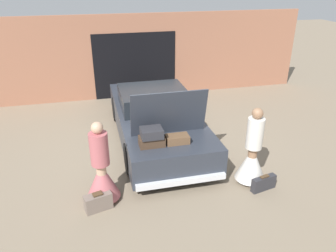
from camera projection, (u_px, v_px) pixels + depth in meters
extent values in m
plane|color=#7F705B|center=(156.00, 139.00, 8.67)|extent=(40.00, 40.00, 0.00)
cube|color=#9E664C|center=(135.00, 56.00, 11.11)|extent=(12.00, 0.12, 2.80)
cube|color=black|center=(135.00, 66.00, 11.17)|extent=(2.80, 0.02, 2.20)
cube|color=#2D333D|center=(156.00, 121.00, 8.46)|extent=(1.92, 4.79, 0.64)
cube|color=#1E2328|center=(153.00, 98.00, 8.48)|extent=(1.69, 1.53, 0.45)
cylinder|color=black|center=(116.00, 109.00, 9.63)|extent=(0.18, 0.69, 0.69)
cylinder|color=black|center=(174.00, 104.00, 10.02)|extent=(0.18, 0.69, 0.69)
cylinder|color=black|center=(129.00, 159.00, 7.07)|extent=(0.18, 0.69, 0.69)
cylinder|color=black|center=(207.00, 149.00, 7.45)|extent=(0.18, 0.69, 0.69)
cube|color=silver|center=(182.00, 181.00, 6.41)|extent=(1.83, 0.10, 0.12)
cube|color=#2D333D|center=(169.00, 113.00, 6.87)|extent=(1.63, 0.22, 0.99)
cube|color=#473323|center=(152.00, 141.00, 6.57)|extent=(0.51, 0.30, 0.20)
cube|color=brown|center=(177.00, 139.00, 6.69)|extent=(0.47, 0.28, 0.17)
cube|color=#2D2D33|center=(152.00, 133.00, 6.49)|extent=(0.43, 0.36, 0.18)
cylinder|color=tan|center=(103.00, 182.00, 6.20)|extent=(0.19, 0.19, 0.80)
cone|color=#B25B60|center=(102.00, 180.00, 6.18)|extent=(0.65, 0.65, 0.72)
cylinder|color=#B25B60|center=(99.00, 149.00, 5.89)|extent=(0.34, 0.34, 0.63)
sphere|color=tan|center=(97.00, 128.00, 5.71)|extent=(0.22, 0.22, 0.22)
cylinder|color=#997051|center=(251.00, 165.00, 6.74)|extent=(0.18, 0.18, 0.81)
cone|color=silver|center=(251.00, 163.00, 6.73)|extent=(0.63, 0.63, 0.72)
cylinder|color=silver|center=(255.00, 133.00, 6.43)|extent=(0.33, 0.33, 0.64)
sphere|color=#997051|center=(258.00, 113.00, 6.25)|extent=(0.22, 0.22, 0.22)
cube|color=#75665B|center=(98.00, 202.00, 6.02)|extent=(0.53, 0.33, 0.33)
cube|color=#4C3823|center=(97.00, 194.00, 5.95)|extent=(0.20, 0.16, 0.02)
cube|color=#2D2D33|center=(264.00, 183.00, 6.58)|extent=(0.56, 0.25, 0.29)
cube|color=#4C3823|center=(265.00, 176.00, 6.51)|extent=(0.20, 0.12, 0.02)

